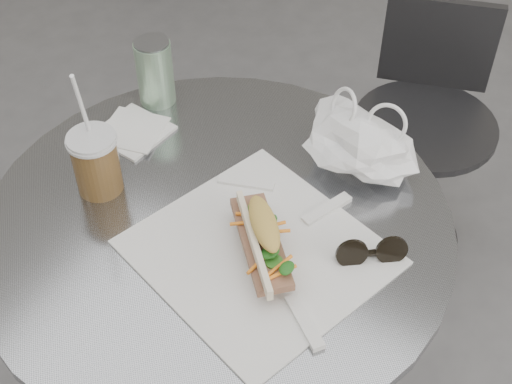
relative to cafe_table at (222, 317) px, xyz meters
The scene contains 9 objects.
cafe_table is the anchor object (origin of this frame).
chair_far 0.83m from the cafe_table, 84.23° to the left, with size 0.37×0.40×0.68m.
sandwich_paper 0.29m from the cafe_table, 14.65° to the right, with size 0.34×0.32×0.00m, color white.
banh_mi 0.33m from the cafe_table, 14.33° to the right, with size 0.22×0.23×0.08m.
iced_coffee 0.39m from the cafe_table, 168.19° to the right, with size 0.08×0.08×0.24m.
sunglasses 0.39m from the cafe_table, 11.94° to the left, with size 0.10×0.08×0.05m.
plastic_bag 0.42m from the cafe_table, 60.19° to the left, with size 0.19×0.15×0.10m, color white, non-canonical shape.
napkin_stack 0.38m from the cafe_table, 159.05° to the left, with size 0.13×0.13×0.01m.
drink_can 0.47m from the cafe_table, 143.79° to the left, with size 0.07×0.07×0.13m.
Camera 1 is at (0.46, -0.42, 1.58)m, focal length 50.00 mm.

